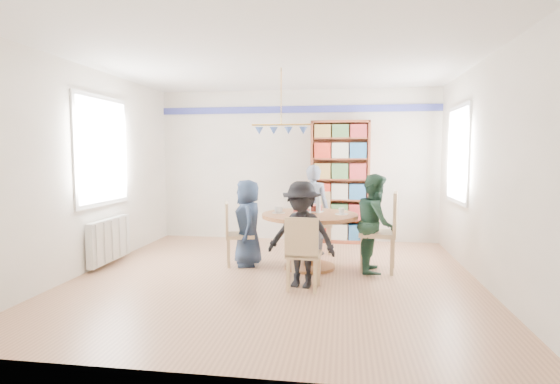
% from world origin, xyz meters
% --- Properties ---
extents(ground, '(5.00, 5.00, 0.00)m').
position_xyz_m(ground, '(0.00, 0.00, 0.00)').
color(ground, tan).
extents(room_shell, '(5.00, 5.00, 5.00)m').
position_xyz_m(room_shell, '(-0.26, 0.87, 1.65)').
color(room_shell, white).
rests_on(room_shell, ground).
extents(radiator, '(0.12, 1.00, 0.60)m').
position_xyz_m(radiator, '(-2.42, 0.30, 0.35)').
color(radiator, silver).
rests_on(radiator, ground).
extents(dining_table, '(1.30, 1.30, 0.75)m').
position_xyz_m(dining_table, '(0.39, 0.51, 0.56)').
color(dining_table, brown).
rests_on(dining_table, ground).
extents(chair_left, '(0.49, 0.49, 0.89)m').
position_xyz_m(chair_left, '(-0.66, 0.52, 0.49)').
color(chair_left, tan).
rests_on(chair_left, ground).
extents(chair_right, '(0.53, 0.53, 1.06)m').
position_xyz_m(chair_right, '(1.39, 0.49, 0.59)').
color(chair_right, tan).
rests_on(chair_right, ground).
extents(chair_far, '(0.47, 0.47, 0.95)m').
position_xyz_m(chair_far, '(0.44, 1.55, 0.52)').
color(chair_far, tan).
rests_on(chair_far, ground).
extents(chair_near, '(0.41, 0.41, 0.86)m').
position_xyz_m(chair_near, '(0.40, -0.50, 0.47)').
color(chair_near, tan).
rests_on(chair_near, ground).
extents(person_left, '(0.55, 0.68, 1.20)m').
position_xyz_m(person_left, '(-0.47, 0.53, 0.60)').
color(person_left, '#1B273C').
rests_on(person_left, ground).
extents(person_right, '(0.51, 0.65, 1.30)m').
position_xyz_m(person_right, '(1.27, 0.46, 0.65)').
color(person_right, '#1B3627').
rests_on(person_right, ground).
extents(person_far, '(0.56, 0.42, 1.40)m').
position_xyz_m(person_far, '(0.37, 1.38, 0.70)').
color(person_far, gray).
rests_on(person_far, ground).
extents(person_near, '(0.88, 0.61, 1.24)m').
position_xyz_m(person_near, '(0.36, -0.35, 0.62)').
color(person_near, black).
rests_on(person_near, ground).
extents(bookshelf, '(1.01, 0.30, 2.13)m').
position_xyz_m(bookshelf, '(0.78, 2.34, 1.05)').
color(bookshelf, maroon).
rests_on(bookshelf, ground).
extents(tableware, '(1.03, 1.03, 0.27)m').
position_xyz_m(tableware, '(0.37, 0.53, 0.81)').
color(tableware, white).
rests_on(tableware, dining_table).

